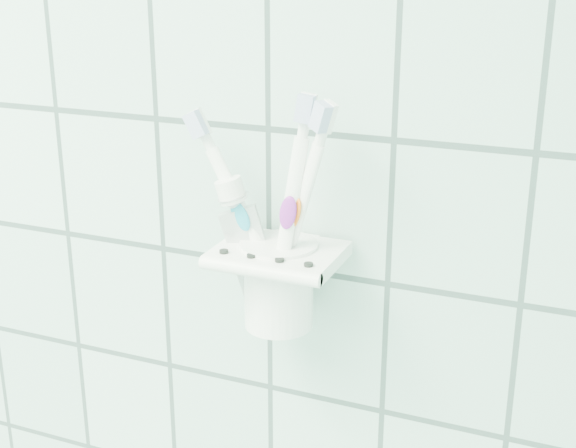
{
  "coord_description": "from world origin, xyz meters",
  "views": [
    {
      "loc": [
        0.91,
        0.52,
        1.55
      ],
      "look_at": [
        0.67,
        1.1,
        1.33
      ],
      "focal_mm": 50.0,
      "sensor_mm": 36.0,
      "label": 1
    }
  ],
  "objects_px": {
    "toothbrush_blue": "(270,213)",
    "toothbrush_orange": "(270,203)",
    "holder_bracket": "(279,256)",
    "cup": "(279,280)",
    "toothbrush_pink": "(293,210)",
    "toothpaste_tube": "(268,235)"
  },
  "relations": [
    {
      "from": "holder_bracket",
      "to": "toothbrush_blue",
      "type": "height_order",
      "value": "toothbrush_blue"
    },
    {
      "from": "toothbrush_pink",
      "to": "toothpaste_tube",
      "type": "distance_m",
      "value": 0.04
    },
    {
      "from": "holder_bracket",
      "to": "toothbrush_orange",
      "type": "distance_m",
      "value": 0.05
    },
    {
      "from": "cup",
      "to": "holder_bracket",
      "type": "bearing_deg",
      "value": -56.15
    },
    {
      "from": "toothbrush_pink",
      "to": "toothbrush_orange",
      "type": "bearing_deg",
      "value": 163.33
    },
    {
      "from": "holder_bracket",
      "to": "toothbrush_blue",
      "type": "bearing_deg",
      "value": -98.5
    },
    {
      "from": "cup",
      "to": "toothbrush_pink",
      "type": "xyz_separation_m",
      "value": [
        0.01,
        -0.0,
        0.07
      ]
    },
    {
      "from": "holder_bracket",
      "to": "toothbrush_pink",
      "type": "relative_size",
      "value": 0.54
    },
    {
      "from": "holder_bracket",
      "to": "cup",
      "type": "xyz_separation_m",
      "value": [
        -0.0,
        0.0,
        -0.03
      ]
    },
    {
      "from": "cup",
      "to": "toothbrush_blue",
      "type": "distance_m",
      "value": 0.07
    },
    {
      "from": "cup",
      "to": "toothbrush_pink",
      "type": "distance_m",
      "value": 0.07
    },
    {
      "from": "toothbrush_blue",
      "to": "toothbrush_orange",
      "type": "distance_m",
      "value": 0.03
    },
    {
      "from": "cup",
      "to": "toothbrush_blue",
      "type": "bearing_deg",
      "value": -89.74
    },
    {
      "from": "toothbrush_blue",
      "to": "toothbrush_orange",
      "type": "height_order",
      "value": "toothbrush_orange"
    },
    {
      "from": "cup",
      "to": "toothbrush_pink",
      "type": "bearing_deg",
      "value": -3.45
    },
    {
      "from": "cup",
      "to": "toothbrush_orange",
      "type": "xyz_separation_m",
      "value": [
        -0.01,
        0.01,
        0.07
      ]
    },
    {
      "from": "toothbrush_orange",
      "to": "toothbrush_pink",
      "type": "bearing_deg",
      "value": 18.11
    },
    {
      "from": "holder_bracket",
      "to": "cup",
      "type": "bearing_deg",
      "value": 123.85
    },
    {
      "from": "toothbrush_blue",
      "to": "toothpaste_tube",
      "type": "relative_size",
      "value": 1.5
    },
    {
      "from": "cup",
      "to": "toothbrush_orange",
      "type": "height_order",
      "value": "toothbrush_orange"
    },
    {
      "from": "holder_bracket",
      "to": "toothbrush_pink",
      "type": "xyz_separation_m",
      "value": [
        0.01,
        0.0,
        0.04
      ]
    },
    {
      "from": "cup",
      "to": "toothbrush_pink",
      "type": "height_order",
      "value": "toothbrush_pink"
    }
  ]
}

